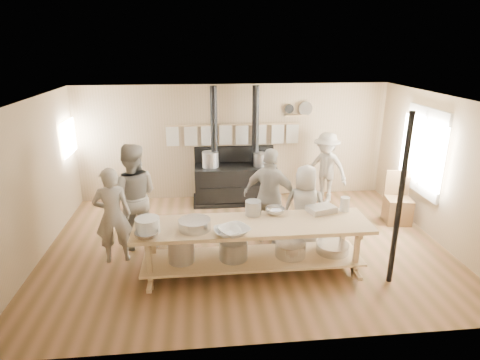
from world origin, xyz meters
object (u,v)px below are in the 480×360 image
object	(u,v)px
cook_left	(133,197)
cook_right	(271,197)
stove	(235,180)
cook_far_left	(113,216)
cook_by_window	(326,168)
roasting_pan	(321,209)
cook_center	(305,208)
chair	(397,208)
prep_table	(252,243)

from	to	relation	value
cook_left	cook_right	distance (m)	2.40
stove	cook_far_left	size ratio (longest dim) A/B	1.60
cook_by_window	roasting_pan	bearing A→B (deg)	-65.44
cook_left	roasting_pan	bearing A→B (deg)	163.29
cook_left	cook_center	xyz separation A→B (m)	(2.94, -0.39, -0.18)
cook_far_left	chair	size ratio (longest dim) A/B	1.57
cook_far_left	cook_by_window	world-z (taller)	cook_far_left
stove	cook_right	xyz separation A→B (m)	(0.45, -2.01, 0.35)
stove	cook_left	xyz separation A→B (m)	(-1.94, -1.92, 0.42)
cook_far_left	cook_center	xyz separation A→B (m)	(3.20, 0.10, -0.05)
prep_table	cook_center	size ratio (longest dim) A/B	2.37
cook_left	cook_by_window	world-z (taller)	cook_left
cook_far_left	cook_by_window	size ratio (longest dim) A/B	1.01
cook_center	chair	size ratio (longest dim) A/B	1.47
cook_center	cook_by_window	bearing A→B (deg)	-97.68
prep_table	roasting_pan	bearing A→B (deg)	15.73
cook_far_left	roasting_pan	bearing A→B (deg)	165.12
stove	cook_center	size ratio (longest dim) A/B	1.71
stove	cook_left	size ratio (longest dim) A/B	1.38
cook_far_left	cook_left	world-z (taller)	cook_left
prep_table	cook_left	size ratio (longest dim) A/B	1.92
cook_left	prep_table	bearing A→B (deg)	147.65
prep_table	chair	bearing A→B (deg)	26.74
cook_right	roasting_pan	distance (m)	0.99
prep_table	cook_by_window	xyz separation A→B (m)	(2.02, 2.82, 0.28)
stove	cook_right	distance (m)	2.09
stove	roasting_pan	size ratio (longest dim) A/B	5.98
cook_far_left	roasting_pan	xyz separation A→B (m)	(3.37, -0.28, 0.09)
stove	roasting_pan	world-z (taller)	stove
cook_far_left	roasting_pan	world-z (taller)	cook_far_left
stove	chair	xyz separation A→B (m)	(3.16, -1.42, -0.22)
cook_far_left	cook_center	size ratio (longest dim) A/B	1.07
cook_center	roasting_pan	xyz separation A→B (m)	(0.17, -0.37, 0.14)
prep_table	cook_right	size ratio (longest dim) A/B	2.06
stove	cook_far_left	distance (m)	3.27
prep_table	roasting_pan	world-z (taller)	roasting_pan
stove	prep_table	size ratio (longest dim) A/B	0.72
cook_left	cook_right	bearing A→B (deg)	175.11
stove	cook_right	bearing A→B (deg)	-77.27
cook_left	cook_center	size ratio (longest dim) A/B	1.23
cook_far_left	roasting_pan	distance (m)	3.38
prep_table	cook_right	xyz separation A→B (m)	(0.46, 1.01, 0.35)
cook_left	cook_right	world-z (taller)	cook_left
stove	cook_far_left	bearing A→B (deg)	-132.38
prep_table	chair	distance (m)	3.55
cook_far_left	cook_right	size ratio (longest dim) A/B	0.93
roasting_pan	stove	bearing A→B (deg)	113.52
prep_table	chair	world-z (taller)	chair
prep_table	cook_by_window	size ratio (longest dim) A/B	2.25
cook_center	chair	world-z (taller)	cook_center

